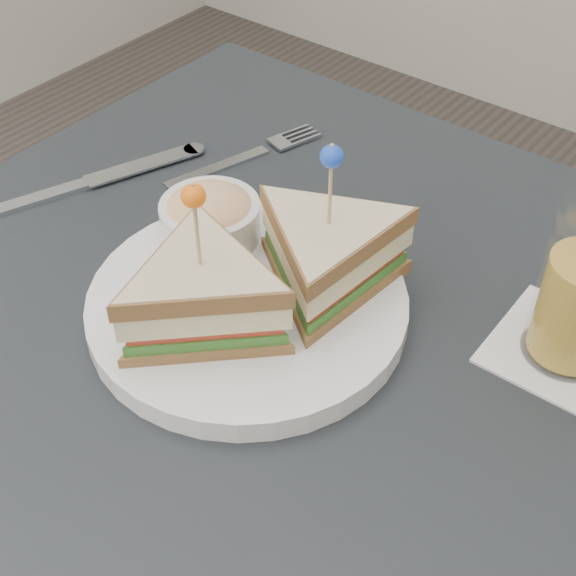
{
  "coord_description": "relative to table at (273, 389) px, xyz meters",
  "views": [
    {
      "loc": [
        0.31,
        -0.37,
        1.24
      ],
      "look_at": [
        0.01,
        0.01,
        0.8
      ],
      "focal_mm": 50.0,
      "sensor_mm": 36.0,
      "label": 1
    }
  ],
  "objects": [
    {
      "name": "table",
      "position": [
        0.0,
        0.0,
        0.0
      ],
      "size": [
        0.8,
        0.8,
        0.75
      ],
      "color": "black",
      "rests_on": "ground"
    },
    {
      "name": "plate_meal",
      "position": [
        -0.02,
        0.01,
        0.12
      ],
      "size": [
        0.34,
        0.34,
        0.17
      ],
      "rotation": [
        0.0,
        0.0,
        0.25
      ],
      "color": "white",
      "rests_on": "table"
    },
    {
      "name": "cutlery_fork",
      "position": [
        -0.19,
        0.2,
        0.08
      ],
      "size": [
        0.08,
        0.19,
        0.01
      ],
      "rotation": [
        0.0,
        0.0,
        -0.3
      ],
      "color": "silver",
      "rests_on": "table"
    },
    {
      "name": "cutlery_knife",
      "position": [
        -0.29,
        0.06,
        0.08
      ],
      "size": [
        0.1,
        0.22,
        0.01
      ],
      "rotation": [
        0.0,
        0.0,
        -0.37
      ],
      "color": "silver",
      "rests_on": "table"
    }
  ]
}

